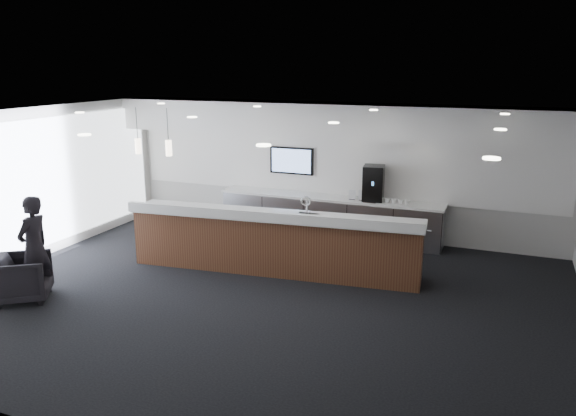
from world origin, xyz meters
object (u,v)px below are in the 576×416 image
at_px(service_counter, 274,242).
at_px(lounge_guest, 34,247).
at_px(coffee_machine, 373,183).
at_px(armchair, 23,278).

bearing_deg(service_counter, lounge_guest, -147.75).
relative_size(coffee_machine, armchair, 0.91).
relative_size(armchair, lounge_guest, 0.48).
distance_m(service_counter, coffee_machine, 2.83).
distance_m(service_counter, lounge_guest, 4.13).
height_order(service_counter, lounge_guest, lounge_guest).
bearing_deg(lounge_guest, armchair, -26.68).
bearing_deg(service_counter, coffee_machine, 55.86).
xyz_separation_m(service_counter, coffee_machine, (1.29, 2.41, 0.75)).
height_order(service_counter, armchair, service_counter).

